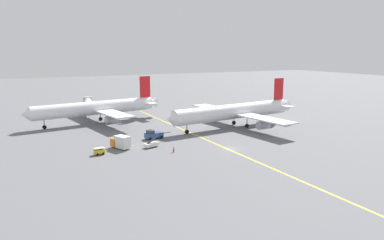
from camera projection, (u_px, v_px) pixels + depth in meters
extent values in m
plane|color=slate|center=(231.00, 149.00, 97.93)|extent=(600.00, 600.00, 0.00)
cube|color=yellow|center=(210.00, 141.00, 106.33)|extent=(1.05, 120.00, 0.01)
cylinder|color=white|center=(95.00, 108.00, 131.78)|extent=(44.45, 11.56, 4.85)
cone|color=white|center=(25.00, 115.00, 118.38)|extent=(3.45, 4.84, 4.46)
cone|color=white|center=(152.00, 103.00, 145.06)|extent=(4.15, 4.39, 3.88)
cube|color=white|center=(101.00, 109.00, 133.18)|extent=(12.65, 41.82, 0.44)
cube|color=white|center=(146.00, 102.00, 143.53)|extent=(5.15, 13.34, 0.28)
cube|color=red|center=(145.00, 87.00, 142.25)|extent=(4.40, 1.03, 8.07)
cylinder|color=#999EA3|center=(87.00, 110.00, 142.17)|extent=(4.55, 3.21, 2.60)
cylinder|color=#999EA3|center=(112.00, 119.00, 123.71)|extent=(4.55, 3.21, 2.60)
cylinder|color=slate|center=(108.00, 118.00, 131.56)|extent=(0.28, 0.28, 2.64)
cylinder|color=black|center=(108.00, 122.00, 131.80)|extent=(1.37, 0.74, 1.30)
cylinder|color=slate|center=(100.00, 115.00, 136.98)|extent=(0.28, 0.28, 2.64)
cylinder|color=black|center=(101.00, 119.00, 137.23)|extent=(1.37, 0.74, 1.30)
cylinder|color=slate|center=(44.00, 123.00, 122.26)|extent=(0.28, 0.28, 2.64)
cylinder|color=black|center=(44.00, 127.00, 122.51)|extent=(1.37, 0.74, 1.30)
cylinder|color=white|center=(233.00, 112.00, 124.90)|extent=(46.84, 10.45, 5.08)
cone|color=white|center=(171.00, 119.00, 111.58)|extent=(3.32, 4.97, 4.67)
cone|color=white|center=(283.00, 106.00, 138.12)|extent=(4.05, 4.45, 4.06)
cube|color=white|center=(238.00, 113.00, 126.31)|extent=(11.79, 47.26, 0.44)
cube|color=white|center=(279.00, 105.00, 136.67)|extent=(4.69, 13.28, 0.28)
cube|color=red|center=(279.00, 89.00, 135.40)|extent=(4.41, 0.87, 7.83)
cylinder|color=#999EA3|center=(213.00, 113.00, 136.83)|extent=(4.47, 3.07, 2.60)
cylinder|color=#999EA3|center=(263.00, 125.00, 115.38)|extent=(4.47, 3.07, 2.60)
cylinder|color=slate|center=(247.00, 122.00, 124.58)|extent=(0.28, 0.28, 2.42)
cylinder|color=black|center=(247.00, 126.00, 124.81)|extent=(1.36, 0.70, 1.30)
cylinder|color=slate|center=(234.00, 119.00, 130.15)|extent=(0.28, 0.28, 2.42)
cylinder|color=black|center=(234.00, 123.00, 130.37)|extent=(1.36, 0.70, 1.30)
cylinder|color=slate|center=(187.00, 128.00, 115.41)|extent=(0.28, 0.28, 2.42)
cylinder|color=black|center=(187.00, 132.00, 115.64)|extent=(1.36, 0.70, 1.30)
cube|color=#2D4C8C|center=(154.00, 135.00, 109.13)|extent=(5.54, 3.15, 1.35)
cube|color=#333D47|center=(150.00, 132.00, 108.27)|extent=(2.14, 2.21, 0.90)
cylinder|color=#4C4C51|center=(166.00, 133.00, 111.47)|extent=(3.20, 0.63, 0.20)
sphere|color=orange|center=(150.00, 130.00, 108.16)|extent=(0.24, 0.24, 0.24)
cylinder|color=black|center=(150.00, 139.00, 107.20)|extent=(0.93, 0.42, 0.90)
cylinder|color=black|center=(146.00, 137.00, 109.19)|extent=(0.93, 0.42, 0.90)
cylinder|color=black|center=(162.00, 137.00, 109.32)|extent=(0.93, 0.42, 0.90)
cylinder|color=black|center=(158.00, 136.00, 111.31)|extent=(0.93, 0.42, 0.90)
cube|color=orange|center=(116.00, 142.00, 99.44)|extent=(3.04, 2.93, 2.20)
cube|color=silver|center=(122.00, 142.00, 97.64)|extent=(3.78, 4.79, 3.20)
cylinder|color=black|center=(117.00, 147.00, 98.37)|extent=(0.41, 0.63, 0.60)
cylinder|color=black|center=(121.00, 146.00, 99.40)|extent=(0.41, 0.63, 0.60)
cylinder|color=black|center=(120.00, 148.00, 97.40)|extent=(0.41, 0.63, 0.60)
cylinder|color=black|center=(125.00, 147.00, 98.43)|extent=(0.41, 0.63, 0.60)
cube|color=silver|center=(151.00, 145.00, 99.54)|extent=(4.37, 3.01, 0.90)
cube|color=black|center=(153.00, 139.00, 99.85)|extent=(4.23, 2.04, 1.83)
cylinder|color=black|center=(152.00, 145.00, 100.63)|extent=(0.63, 0.38, 0.60)
cylinder|color=black|center=(155.00, 146.00, 99.67)|extent=(0.63, 0.38, 0.60)
cylinder|color=black|center=(147.00, 146.00, 99.57)|extent=(0.63, 0.38, 0.60)
cylinder|color=black|center=(151.00, 147.00, 98.61)|extent=(0.63, 0.38, 0.60)
cube|color=gold|center=(99.00, 151.00, 92.54)|extent=(2.74, 1.76, 1.00)
cube|color=#B2B2B7|center=(99.00, 148.00, 92.38)|extent=(2.88, 1.85, 0.12)
cylinder|color=black|center=(101.00, 152.00, 93.61)|extent=(0.62, 0.26, 0.60)
cylinder|color=black|center=(103.00, 154.00, 92.46)|extent=(0.62, 0.26, 0.60)
cylinder|color=black|center=(96.00, 153.00, 92.81)|extent=(0.62, 0.26, 0.60)
cylinder|color=black|center=(97.00, 154.00, 91.66)|extent=(0.62, 0.26, 0.60)
cylinder|color=black|center=(174.00, 151.00, 94.89)|extent=(0.28, 0.28, 0.80)
cylinder|color=orange|center=(174.00, 148.00, 94.76)|extent=(0.36, 0.36, 0.57)
sphere|color=beige|center=(174.00, 146.00, 94.69)|extent=(0.22, 0.22, 0.22)
cylinder|color=#B7B7BC|center=(88.00, 104.00, 151.20)|extent=(6.40, 16.80, 3.20)
cylinder|color=#99999E|center=(88.00, 101.00, 159.01)|extent=(3.84, 3.84, 3.52)
cylinder|color=#595960|center=(88.00, 106.00, 158.46)|extent=(0.70, 0.70, 4.29)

